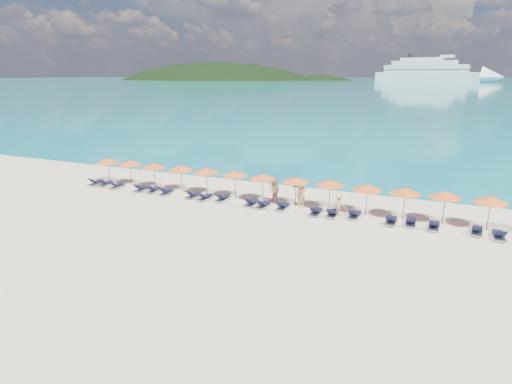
% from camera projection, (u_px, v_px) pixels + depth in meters
% --- Properties ---
extents(ground, '(1400.00, 1400.00, 0.00)m').
position_uv_depth(ground, '(238.00, 220.00, 28.70)').
color(ground, beige).
extents(sea, '(1600.00, 1300.00, 0.01)m').
position_uv_depth(sea, '(439.00, 80.00, 611.58)').
color(sea, '#1FA9B2').
rests_on(sea, ground).
extents(headland_main, '(374.00, 242.00, 126.50)m').
position_uv_depth(headland_main, '(215.00, 106.00, 631.22)').
color(headland_main, black).
rests_on(headland_main, ground).
extents(headland_small, '(162.00, 126.00, 85.50)m').
position_uv_depth(headland_small, '(317.00, 107.00, 590.37)').
color(headland_small, black).
rests_on(headland_small, ground).
extents(cruise_ship, '(140.69, 46.69, 38.69)m').
position_uv_depth(cruise_ship, '(438.00, 73.00, 494.51)').
color(cruise_ship, silver).
rests_on(cruise_ship, ground).
extents(jetski, '(0.90, 2.16, 0.76)m').
position_uv_depth(jetski, '(297.00, 188.00, 35.60)').
color(jetski, white).
rests_on(jetski, ground).
extents(beachgoer_a, '(0.79, 0.64, 1.87)m').
position_uv_depth(beachgoer_a, '(301.00, 194.00, 31.54)').
color(beachgoer_a, tan).
rests_on(beachgoer_a, ground).
extents(beachgoer_b, '(1.06, 0.89, 1.90)m').
position_uv_depth(beachgoer_b, '(274.00, 190.00, 32.39)').
color(beachgoer_b, tan).
rests_on(beachgoer_b, ground).
extents(beachgoer_c, '(1.05, 0.56, 1.56)m').
position_uv_depth(beachgoer_c, '(339.00, 205.00, 29.41)').
color(beachgoer_c, tan).
rests_on(beachgoer_c, ground).
extents(umbrella_0, '(2.10, 2.10, 2.28)m').
position_uv_depth(umbrella_0, '(107.00, 161.00, 37.98)').
color(umbrella_0, black).
rests_on(umbrella_0, ground).
extents(umbrella_1, '(2.10, 2.10, 2.28)m').
position_uv_depth(umbrella_1, '(130.00, 163.00, 37.21)').
color(umbrella_1, black).
rests_on(umbrella_1, ground).
extents(umbrella_2, '(2.10, 2.10, 2.28)m').
position_uv_depth(umbrella_2, '(154.00, 165.00, 36.07)').
color(umbrella_2, black).
rests_on(umbrella_2, ground).
extents(umbrella_3, '(2.10, 2.10, 2.28)m').
position_uv_depth(umbrella_3, '(181.00, 168.00, 35.17)').
color(umbrella_3, black).
rests_on(umbrella_3, ground).
extents(umbrella_4, '(2.10, 2.10, 2.28)m').
position_uv_depth(umbrella_4, '(206.00, 170.00, 34.23)').
color(umbrella_4, black).
rests_on(umbrella_4, ground).
extents(umbrella_5, '(2.10, 2.10, 2.28)m').
position_uv_depth(umbrella_5, '(235.00, 173.00, 33.21)').
color(umbrella_5, black).
rests_on(umbrella_5, ground).
extents(umbrella_6, '(2.10, 2.10, 2.28)m').
position_uv_depth(umbrella_6, '(263.00, 177.00, 32.16)').
color(umbrella_6, black).
rests_on(umbrella_6, ground).
extents(umbrella_7, '(2.10, 2.10, 2.28)m').
position_uv_depth(umbrella_7, '(296.00, 180.00, 31.24)').
color(umbrella_7, black).
rests_on(umbrella_7, ground).
extents(umbrella_8, '(2.10, 2.10, 2.28)m').
position_uv_depth(umbrella_8, '(330.00, 183.00, 30.38)').
color(umbrella_8, black).
rests_on(umbrella_8, ground).
extents(umbrella_9, '(2.10, 2.10, 2.28)m').
position_uv_depth(umbrella_9, '(368.00, 187.00, 29.19)').
color(umbrella_9, black).
rests_on(umbrella_9, ground).
extents(umbrella_10, '(2.10, 2.10, 2.28)m').
position_uv_depth(umbrella_10, '(405.00, 191.00, 28.28)').
color(umbrella_10, black).
rests_on(umbrella_10, ground).
extents(umbrella_11, '(2.10, 2.10, 2.28)m').
position_uv_depth(umbrella_11, '(446.00, 194.00, 27.42)').
color(umbrella_11, black).
rests_on(umbrella_11, ground).
extents(umbrella_12, '(2.10, 2.10, 2.28)m').
position_uv_depth(umbrella_12, '(491.00, 199.00, 26.33)').
color(umbrella_12, black).
rests_on(umbrella_12, ground).
extents(lounger_0, '(0.71, 1.73, 0.66)m').
position_uv_depth(lounger_0, '(96.00, 182.00, 37.69)').
color(lounger_0, silver).
rests_on(lounger_0, ground).
extents(lounger_1, '(0.74, 1.74, 0.66)m').
position_uv_depth(lounger_1, '(106.00, 183.00, 37.35)').
color(lounger_1, silver).
rests_on(lounger_1, ground).
extents(lounger_2, '(0.67, 1.72, 0.66)m').
position_uv_depth(lounger_2, '(117.00, 186.00, 36.61)').
color(lounger_2, silver).
rests_on(lounger_2, ground).
extents(lounger_3, '(0.73, 1.74, 0.66)m').
position_uv_depth(lounger_3, '(141.00, 189.00, 35.67)').
color(lounger_3, silver).
rests_on(lounger_3, ground).
extents(lounger_4, '(0.77, 1.75, 0.66)m').
position_uv_depth(lounger_4, '(154.00, 190.00, 35.36)').
color(lounger_4, silver).
rests_on(lounger_4, ground).
extents(lounger_5, '(0.79, 1.75, 0.66)m').
position_uv_depth(lounger_5, '(166.00, 192.00, 34.70)').
color(lounger_5, silver).
rests_on(lounger_5, ground).
extents(lounger_6, '(0.75, 1.74, 0.66)m').
position_uv_depth(lounger_6, '(193.00, 195.00, 33.79)').
color(lounger_6, silver).
rests_on(lounger_6, ground).
extents(lounger_7, '(0.74, 1.74, 0.66)m').
position_uv_depth(lounger_7, '(205.00, 197.00, 33.22)').
color(lounger_7, silver).
rests_on(lounger_7, ground).
extents(lounger_8, '(0.66, 1.71, 0.66)m').
position_uv_depth(lounger_8, '(222.00, 198.00, 32.99)').
color(lounger_8, silver).
rests_on(lounger_8, ground).
extents(lounger_9, '(0.69, 1.72, 0.66)m').
position_uv_depth(lounger_9, '(251.00, 203.00, 31.79)').
color(lounger_9, silver).
rests_on(lounger_9, ground).
extents(lounger_10, '(0.78, 1.75, 0.66)m').
position_uv_depth(lounger_10, '(263.00, 205.00, 31.32)').
color(lounger_10, silver).
rests_on(lounger_10, ground).
extents(lounger_11, '(0.66, 1.71, 0.66)m').
position_uv_depth(lounger_11, '(283.00, 206.00, 30.93)').
color(lounger_11, silver).
rests_on(lounger_11, ground).
extents(lounger_12, '(0.63, 1.70, 0.66)m').
position_uv_depth(lounger_12, '(316.00, 212.00, 29.74)').
color(lounger_12, silver).
rests_on(lounger_12, ground).
extents(lounger_13, '(0.66, 1.71, 0.66)m').
position_uv_depth(lounger_13, '(333.00, 213.00, 29.36)').
color(lounger_13, silver).
rests_on(lounger_13, ground).
extents(lounger_14, '(0.75, 1.74, 0.66)m').
position_uv_depth(lounger_14, '(354.00, 215.00, 29.07)').
color(lounger_14, silver).
rests_on(lounger_14, ground).
extents(lounger_15, '(0.67, 1.72, 0.66)m').
position_uv_depth(lounger_15, '(391.00, 220.00, 27.94)').
color(lounger_15, silver).
rests_on(lounger_15, ground).
extents(lounger_16, '(0.69, 1.73, 0.66)m').
position_uv_depth(lounger_16, '(411.00, 222.00, 27.65)').
color(lounger_16, silver).
rests_on(lounger_16, ground).
extents(lounger_17, '(0.72, 1.73, 0.66)m').
position_uv_depth(lounger_17, '(434.00, 225.00, 27.01)').
color(lounger_17, silver).
rests_on(lounger_17, ground).
extents(lounger_18, '(0.79, 1.75, 0.66)m').
position_uv_depth(lounger_18, '(477.00, 230.00, 26.17)').
color(lounger_18, silver).
rests_on(lounger_18, ground).
extents(lounger_19, '(0.73, 1.74, 0.66)m').
position_uv_depth(lounger_19, '(499.00, 235.00, 25.42)').
color(lounger_19, silver).
rests_on(lounger_19, ground).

